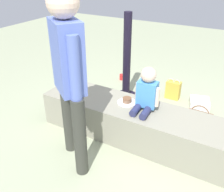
{
  "coord_description": "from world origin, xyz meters",
  "views": [
    {
      "loc": [
        0.83,
        -2.19,
        1.85
      ],
      "look_at": [
        -0.26,
        -0.3,
        0.66
      ],
      "focal_mm": 40.35,
      "sensor_mm": 36.0,
      "label": 1
    }
  ],
  "objects_px": {
    "cake_plate": "(127,101)",
    "gift_bag": "(173,90)",
    "cake_box_white": "(199,104)",
    "party_cup_red": "(122,77)",
    "child_seated": "(146,92)",
    "handbag_brown_canvas": "(199,120)",
    "water_bottle_near_gift": "(177,118)",
    "adult_standing": "(69,69)"
  },
  "relations": [
    {
      "from": "cake_plate",
      "to": "water_bottle_near_gift",
      "type": "xyz_separation_m",
      "value": [
        0.48,
        0.46,
        -0.34
      ]
    },
    {
      "from": "cake_box_white",
      "to": "handbag_brown_canvas",
      "type": "height_order",
      "value": "handbag_brown_canvas"
    },
    {
      "from": "gift_bag",
      "to": "water_bottle_near_gift",
      "type": "xyz_separation_m",
      "value": [
        0.26,
        -0.65,
        -0.04
      ]
    },
    {
      "from": "cake_plate",
      "to": "handbag_brown_canvas",
      "type": "bearing_deg",
      "value": 37.67
    },
    {
      "from": "handbag_brown_canvas",
      "to": "party_cup_red",
      "type": "bearing_deg",
      "value": 152.94
    },
    {
      "from": "adult_standing",
      "to": "cake_plate",
      "type": "distance_m",
      "value": 0.93
    },
    {
      "from": "cake_plate",
      "to": "cake_box_white",
      "type": "relative_size",
      "value": 0.79
    },
    {
      "from": "child_seated",
      "to": "party_cup_red",
      "type": "xyz_separation_m",
      "value": [
        -1.0,
        1.34,
        -0.57
      ]
    },
    {
      "from": "gift_bag",
      "to": "water_bottle_near_gift",
      "type": "bearing_deg",
      "value": -68.17
    },
    {
      "from": "adult_standing",
      "to": "handbag_brown_canvas",
      "type": "height_order",
      "value": "adult_standing"
    },
    {
      "from": "gift_bag",
      "to": "water_bottle_near_gift",
      "type": "distance_m",
      "value": 0.7
    },
    {
      "from": "child_seated",
      "to": "cake_plate",
      "type": "height_order",
      "value": "child_seated"
    },
    {
      "from": "gift_bag",
      "to": "party_cup_red",
      "type": "xyz_separation_m",
      "value": [
        -0.98,
        0.2,
        -0.09
      ]
    },
    {
      "from": "child_seated",
      "to": "adult_standing",
      "type": "height_order",
      "value": "adult_standing"
    },
    {
      "from": "gift_bag",
      "to": "handbag_brown_canvas",
      "type": "height_order",
      "value": "gift_bag"
    },
    {
      "from": "child_seated",
      "to": "party_cup_red",
      "type": "relative_size",
      "value": 4.91
    },
    {
      "from": "party_cup_red",
      "to": "handbag_brown_canvas",
      "type": "height_order",
      "value": "handbag_brown_canvas"
    },
    {
      "from": "adult_standing",
      "to": "party_cup_red",
      "type": "height_order",
      "value": "adult_standing"
    },
    {
      "from": "gift_bag",
      "to": "handbag_brown_canvas",
      "type": "bearing_deg",
      "value": -47.48
    },
    {
      "from": "child_seated",
      "to": "cake_plate",
      "type": "bearing_deg",
      "value": 173.87
    },
    {
      "from": "child_seated",
      "to": "cake_box_white",
      "type": "xyz_separation_m",
      "value": [
        0.4,
        1.05,
        -0.56
      ]
    },
    {
      "from": "adult_standing",
      "to": "gift_bag",
      "type": "height_order",
      "value": "adult_standing"
    },
    {
      "from": "gift_bag",
      "to": "water_bottle_near_gift",
      "type": "height_order",
      "value": "gift_bag"
    },
    {
      "from": "adult_standing",
      "to": "party_cup_red",
      "type": "bearing_deg",
      "value": 104.69
    },
    {
      "from": "cake_box_white",
      "to": "cake_plate",
      "type": "bearing_deg",
      "value": -121.85
    },
    {
      "from": "adult_standing",
      "to": "handbag_brown_canvas",
      "type": "distance_m",
      "value": 1.82
    },
    {
      "from": "child_seated",
      "to": "gift_bag",
      "type": "height_order",
      "value": "child_seated"
    },
    {
      "from": "adult_standing",
      "to": "party_cup_red",
      "type": "relative_size",
      "value": 17.19
    },
    {
      "from": "water_bottle_near_gift",
      "to": "cake_plate",
      "type": "bearing_deg",
      "value": -135.74
    },
    {
      "from": "adult_standing",
      "to": "water_bottle_near_gift",
      "type": "distance_m",
      "value": 1.63
    },
    {
      "from": "adult_standing",
      "to": "cake_plate",
      "type": "bearing_deg",
      "value": 70.55
    },
    {
      "from": "party_cup_red",
      "to": "handbag_brown_canvas",
      "type": "bearing_deg",
      "value": -27.06
    },
    {
      "from": "cake_box_white",
      "to": "handbag_brown_canvas",
      "type": "xyz_separation_m",
      "value": [
        0.09,
        -0.46,
        0.03
      ]
    },
    {
      "from": "child_seated",
      "to": "gift_bag",
      "type": "xyz_separation_m",
      "value": [
        -0.02,
        1.14,
        -0.49
      ]
    },
    {
      "from": "cake_plate",
      "to": "party_cup_red",
      "type": "height_order",
      "value": "cake_plate"
    },
    {
      "from": "gift_bag",
      "to": "handbag_brown_canvas",
      "type": "distance_m",
      "value": 0.75
    },
    {
      "from": "child_seated",
      "to": "gift_bag",
      "type": "distance_m",
      "value": 1.24
    },
    {
      "from": "water_bottle_near_gift",
      "to": "cake_box_white",
      "type": "xyz_separation_m",
      "value": [
        0.16,
        0.56,
        -0.03
      ]
    },
    {
      "from": "cake_plate",
      "to": "gift_bag",
      "type": "xyz_separation_m",
      "value": [
        0.22,
        1.11,
        -0.29
      ]
    },
    {
      "from": "handbag_brown_canvas",
      "to": "gift_bag",
      "type": "bearing_deg",
      "value": 132.52
    },
    {
      "from": "cake_plate",
      "to": "cake_box_white",
      "type": "xyz_separation_m",
      "value": [
        0.63,
        1.02,
        -0.37
      ]
    },
    {
      "from": "child_seated",
      "to": "handbag_brown_canvas",
      "type": "xyz_separation_m",
      "value": [
        0.49,
        0.58,
        -0.52
      ]
    }
  ]
}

